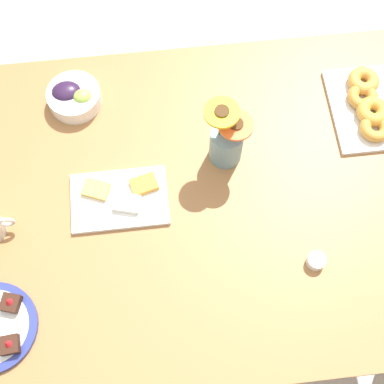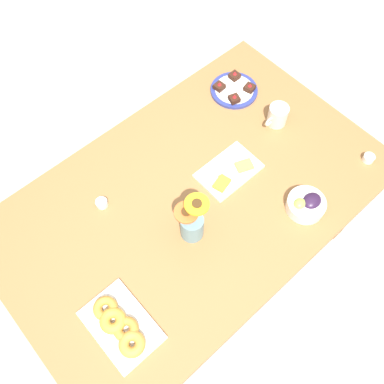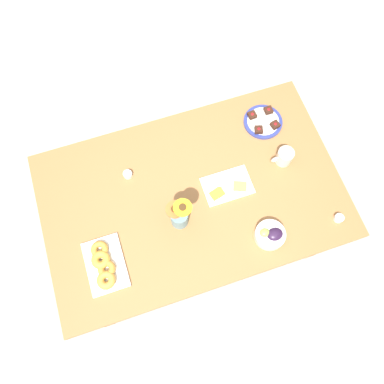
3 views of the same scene
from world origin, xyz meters
name	(u,v)px [view 2 (image 2 of 3)]	position (x,y,z in m)	size (l,w,h in m)	color
ground_plane	(192,259)	(0.00, 0.00, 0.00)	(6.00, 6.00, 0.00)	#B7B2A8
dining_table	(192,206)	(0.00, 0.00, 0.65)	(1.60, 1.00, 0.74)	#9E6B3D
coffee_mug	(278,115)	(-0.54, -0.03, 0.79)	(0.12, 0.09, 0.10)	beige
grape_bowl	(306,204)	(-0.31, 0.34, 0.77)	(0.15, 0.15, 0.07)	white
cheese_platter	(229,171)	(-0.19, 0.02, 0.75)	(0.26, 0.17, 0.03)	white
croissant_platter	(120,326)	(0.53, 0.22, 0.76)	(0.19, 0.28, 0.05)	white
jam_cup_honey	(102,203)	(0.30, -0.21, 0.76)	(0.05, 0.05, 0.03)	white
jam_cup_berry	(369,158)	(-0.68, 0.37, 0.76)	(0.05, 0.05, 0.03)	white
dessert_plate	(234,90)	(-0.52, -0.29, 0.75)	(0.22, 0.22, 0.05)	navy
flower_vase	(192,224)	(0.11, 0.12, 0.82)	(0.13, 0.11, 0.23)	#6B939E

